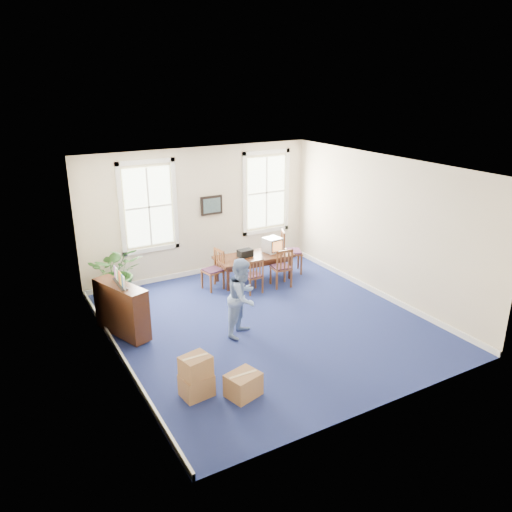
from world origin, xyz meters
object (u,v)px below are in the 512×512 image
credenza (122,311)px  crt_tv (272,245)px  man (243,297)px  cardboard_boxes (204,369)px  conference_table (254,268)px  potted_plant (117,272)px  chair_near_left (253,275)px

credenza → crt_tv: bearing=-3.1°
crt_tv → man: man is taller
man → crt_tv: bearing=12.6°
crt_tv → cardboard_boxes: crt_tv is taller
conference_table → potted_plant: size_ratio=1.45×
credenza → potted_plant: size_ratio=1.00×
man → credenza: man is taller
crt_tv → potted_plant: size_ratio=0.33×
chair_near_left → potted_plant: (-2.82, 1.17, 0.23)m
credenza → potted_plant: 1.77m
man → cardboard_boxes: (-1.41, -1.34, -0.41)m
potted_plant → credenza: bearing=-102.6°
chair_near_left → credenza: credenza is taller
conference_table → cardboard_boxes: (-2.95, -3.64, 0.04)m
crt_tv → potted_plant: 3.80m
potted_plant → cardboard_boxes: potted_plant is taller
conference_table → crt_tv: size_ratio=4.40×
chair_near_left → potted_plant: potted_plant is taller
conference_table → man: 2.81m
crt_tv → chair_near_left: size_ratio=0.50×
credenza → man: bearing=-48.0°
conference_table → crt_tv: 0.75m
chair_near_left → credenza: (-3.20, -0.55, 0.09)m
conference_table → man: (-1.54, -2.30, 0.46)m
conference_table → chair_near_left: bearing=-118.5°
crt_tv → man: bearing=-140.4°
conference_table → credenza: 3.79m
potted_plant → man: bearing=-59.5°
crt_tv → credenza: credenza is taller
crt_tv → credenza: (-4.15, -1.24, -0.31)m
man → cardboard_boxes: size_ratio=1.22×
crt_tv → cardboard_boxes: size_ratio=0.34×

